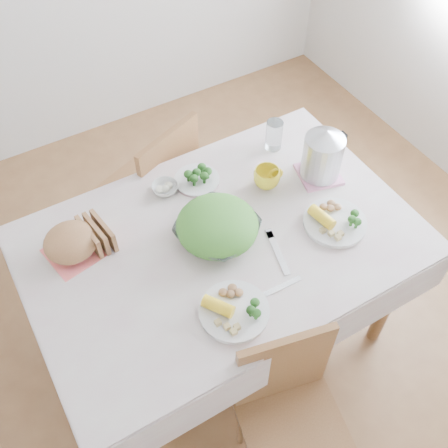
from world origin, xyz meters
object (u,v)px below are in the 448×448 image
dinner_plate_left (234,311)px  dinner_plate_right (335,223)px  salad_bowl (217,230)px  chair_near (297,427)px  yellow_mug (267,178)px  electric_kettle (323,155)px  chair_far (147,182)px  dining_table (222,292)px

dinner_plate_left → dinner_plate_right: (0.55, 0.14, 0.00)m
salad_bowl → dinner_plate_right: 0.47m
chair_near → salad_bowl: (0.07, 0.69, 0.33)m
chair_near → salad_bowl: bearing=96.3°
yellow_mug → electric_kettle: size_ratio=0.48×
chair_far → salad_bowl: (0.02, -0.69, 0.33)m
electric_kettle → dinner_plate_left: bearing=-171.4°
yellow_mug → electric_kettle: bearing=-16.1°
salad_bowl → yellow_mug: size_ratio=2.66×
dinner_plate_left → electric_kettle: bearing=30.7°
dinner_plate_right → electric_kettle: bearing=66.2°
yellow_mug → salad_bowl: bearing=-156.9°
salad_bowl → dinner_plate_right: bearing=-23.0°
dining_table → dinner_plate_left: dinner_plate_left is taller
dinner_plate_left → electric_kettle: size_ratio=1.06×
salad_bowl → dinner_plate_left: (-0.12, -0.32, -0.03)m
chair_near → chair_far: (0.05, 1.38, 0.00)m
dining_table → electric_kettle: electric_kettle is taller
salad_bowl → yellow_mug: 0.34m
dining_table → electric_kettle: size_ratio=6.00×
chair_far → dinner_plate_right: bearing=95.7°
dining_table → chair_near: 0.68m
dining_table → dinner_plate_left: bearing=-113.0°
chair_far → yellow_mug: chair_far is taller
electric_kettle → dinner_plate_right: bearing=-135.9°
dinner_plate_left → dinner_plate_right: size_ratio=0.98×
dining_table → chair_far: size_ratio=1.60×
chair_near → dinner_plate_right: size_ratio=3.26×
dining_table → yellow_mug: bearing=27.0°
dinner_plate_right → yellow_mug: (-0.12, 0.32, 0.03)m
dinner_plate_right → electric_kettle: 0.30m
dining_table → dinner_plate_left: size_ratio=5.64×
chair_far → salad_bowl: chair_far is taller
dinner_plate_left → chair_near: bearing=-82.5°
chair_far → yellow_mug: bearing=99.5°
yellow_mug → electric_kettle: (0.23, -0.07, 0.08)m
dinner_plate_right → electric_kettle: electric_kettle is taller
chair_far → dinner_plate_right: 1.03m
electric_kettle → chair_near: bearing=-151.0°
chair_near → dinner_plate_left: (-0.05, 0.37, 0.31)m
dinner_plate_left → yellow_mug: bearing=46.6°
chair_far → dinner_plate_left: (-0.10, -1.01, 0.31)m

